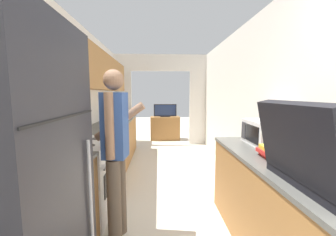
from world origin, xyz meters
TOP-DOWN VIEW (x-y plane):
  - wall_left at (-1.22, 2.46)m, footprint 0.38×7.72m
  - wall_right at (1.29, 2.06)m, footprint 0.06×7.72m
  - wall_far_with_doorway at (0.00, 5.35)m, footprint 2.93×0.06m
  - counter_left at (-0.96, 3.32)m, footprint 0.62×3.94m
  - counter_right at (0.96, 1.19)m, footprint 0.62×1.87m
  - refrigerator at (-0.91, 0.67)m, footprint 0.74×0.79m
  - range_oven at (-0.96, 1.94)m, footprint 0.66×0.79m
  - person at (-0.48, 1.51)m, footprint 0.53×0.40m
  - suitcase at (0.88, 0.70)m, footprint 0.55×0.67m
  - microwave at (1.08, 1.72)m, footprint 0.33×0.48m
  - book_stack at (0.93, 1.25)m, footprint 0.24×0.26m
  - tv_cabinet at (0.14, 5.92)m, footprint 0.90×0.42m
  - television at (0.14, 5.88)m, footprint 0.70×0.16m

SIDE VIEW (x-z plane):
  - tv_cabinet at x=0.14m, z-range 0.00..0.72m
  - counter_left at x=-0.96m, z-range 0.00..0.88m
  - counter_right at x=0.96m, z-range 0.00..0.88m
  - range_oven at x=-0.96m, z-range -0.06..0.96m
  - person at x=-0.48m, z-range 0.06..1.72m
  - television at x=0.14m, z-range 0.72..1.11m
  - refrigerator at x=-0.91m, z-range 0.00..1.82m
  - book_stack at x=0.93m, z-range 0.88..0.98m
  - microwave at x=1.08m, z-range 0.88..1.14m
  - suitcase at x=0.88m, z-range 0.77..1.29m
  - wall_right at x=1.29m, z-range 0.00..2.50m
  - wall_far_with_doorway at x=0.00m, z-range 0.19..2.69m
  - wall_left at x=-1.22m, z-range 0.23..2.73m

